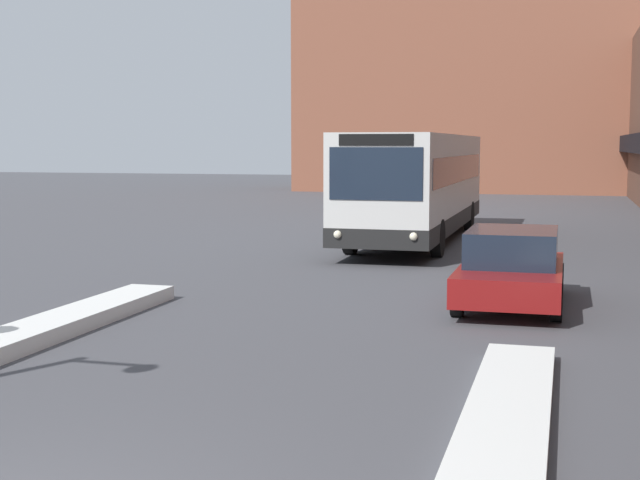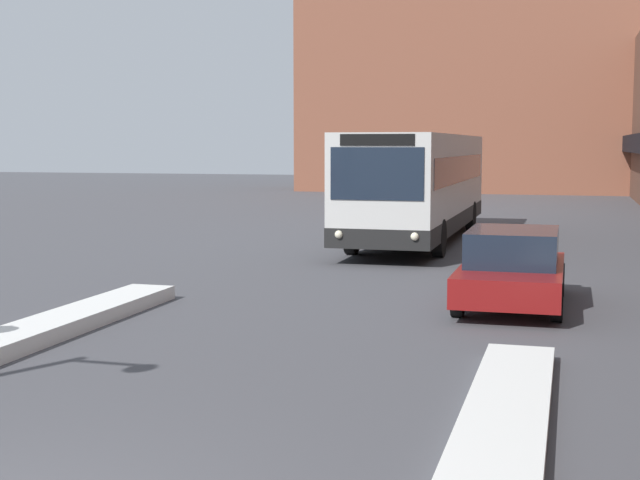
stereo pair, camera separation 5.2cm
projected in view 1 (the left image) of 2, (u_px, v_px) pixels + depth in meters
building_backdrop_far at (504, 47)px, 56.74m from camera, size 26.00×8.00×18.36m
snow_bank_right at (493, 475)px, 7.79m from camera, size 0.90×9.75×0.18m
city_bus at (417, 184)px, 27.49m from camera, size 2.66×12.58×3.28m
parked_car_front at (512, 267)px, 16.49m from camera, size 1.86×4.30×1.42m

